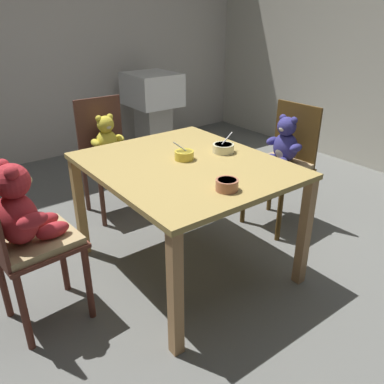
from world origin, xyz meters
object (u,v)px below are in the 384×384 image
(teddy_chair_far_center, at_px, (283,155))
(porridge_bowl_cream_far_center, at_px, (223,148))
(sink_basin, at_px, (152,101))
(porridge_bowl_terracotta_near_right, at_px, (227,185))
(porridge_bowl_yellow_center, at_px, (184,155))
(teddy_chair_near_front, at_px, (24,224))
(teddy_chair_near_left, at_px, (108,147))
(dining_table, at_px, (185,177))

(teddy_chair_far_center, xyz_separation_m, porridge_bowl_cream_far_center, (0.03, -0.60, 0.19))
(sink_basin, bearing_deg, porridge_bowl_terracotta_near_right, -24.10)
(teddy_chair_far_center, relative_size, sink_basin, 1.03)
(porridge_bowl_yellow_center, bearing_deg, porridge_bowl_cream_far_center, 80.54)
(teddy_chair_near_front, distance_m, teddy_chair_far_center, 1.80)
(teddy_chair_far_center, xyz_separation_m, sink_basin, (-2.01, 0.15, 0.02))
(teddy_chair_near_left, bearing_deg, porridge_bowl_terracotta_near_right, -0.03)
(porridge_bowl_terracotta_near_right, bearing_deg, teddy_chair_far_center, 115.60)
(teddy_chair_near_left, height_order, porridge_bowl_cream_far_center, teddy_chair_near_left)
(teddy_chair_near_left, bearing_deg, teddy_chair_near_front, -41.87)
(teddy_chair_near_left, bearing_deg, porridge_bowl_yellow_center, 4.27)
(teddy_chair_near_front, relative_size, sink_basin, 1.04)
(teddy_chair_near_front, distance_m, teddy_chair_near_left, 1.29)
(porridge_bowl_terracotta_near_right, distance_m, sink_basin, 2.71)
(teddy_chair_near_front, relative_size, porridge_bowl_cream_far_center, 6.45)
(dining_table, height_order, sink_basin, sink_basin)
(dining_table, height_order, porridge_bowl_cream_far_center, porridge_bowl_cream_far_center)
(dining_table, distance_m, porridge_bowl_cream_far_center, 0.32)
(porridge_bowl_yellow_center, xyz_separation_m, porridge_bowl_cream_far_center, (0.04, 0.26, 0.00))
(porridge_bowl_yellow_center, bearing_deg, teddy_chair_near_left, -177.43)
(dining_table, bearing_deg, teddy_chair_far_center, 92.32)
(porridge_bowl_terracotta_near_right, bearing_deg, sink_basin, 155.90)
(teddy_chair_near_front, bearing_deg, sink_basin, 41.19)
(dining_table, height_order, teddy_chair_near_front, teddy_chair_near_front)
(porridge_bowl_cream_far_center, bearing_deg, teddy_chair_near_left, -162.82)
(teddy_chair_far_center, height_order, sink_basin, teddy_chair_far_center)
(porridge_bowl_yellow_center, relative_size, porridge_bowl_terracotta_near_right, 1.01)
(teddy_chair_near_front, height_order, porridge_bowl_cream_far_center, teddy_chair_near_front)
(teddy_chair_near_front, bearing_deg, teddy_chair_near_left, 42.10)
(teddy_chair_near_left, height_order, sink_basin, teddy_chair_near_left)
(porridge_bowl_terracotta_near_right, bearing_deg, porridge_bowl_cream_far_center, 140.63)
(dining_table, relative_size, porridge_bowl_yellow_center, 10.26)
(teddy_chair_near_front, distance_m, porridge_bowl_yellow_center, 0.94)
(teddy_chair_near_front, xyz_separation_m, porridge_bowl_yellow_center, (0.02, 0.93, 0.15))
(porridge_bowl_yellow_center, bearing_deg, sink_basin, 152.99)
(dining_table, xyz_separation_m, porridge_bowl_terracotta_near_right, (0.42, -0.06, 0.11))
(teddy_chair_far_center, relative_size, porridge_bowl_cream_far_center, 6.43)
(teddy_chair_far_center, distance_m, sink_basin, 2.02)
(porridge_bowl_yellow_center, xyz_separation_m, sink_basin, (-2.00, 1.02, -0.17))
(teddy_chair_near_left, distance_m, porridge_bowl_yellow_center, 0.97)
(dining_table, bearing_deg, sink_basin, 152.87)
(porridge_bowl_yellow_center, relative_size, porridge_bowl_cream_far_center, 0.81)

